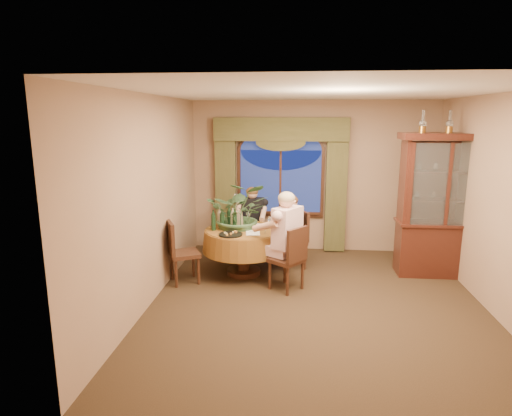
# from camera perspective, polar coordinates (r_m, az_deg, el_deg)

# --- Properties ---
(floor) EXTENTS (5.00, 5.00, 0.00)m
(floor) POSITION_cam_1_polar(r_m,az_deg,el_deg) (6.05, 8.00, -12.48)
(floor) COLOR black
(floor) RESTS_ON ground
(wall_back) EXTENTS (4.50, 0.00, 4.50)m
(wall_back) POSITION_cam_1_polar(r_m,az_deg,el_deg) (8.08, 7.57, 4.12)
(wall_back) COLOR #8F6B51
(wall_back) RESTS_ON ground
(wall_right) EXTENTS (0.00, 5.00, 5.00)m
(wall_right) POSITION_cam_1_polar(r_m,az_deg,el_deg) (6.16, 29.79, 0.15)
(wall_right) COLOR #8F6B51
(wall_right) RESTS_ON ground
(ceiling) EXTENTS (5.00, 5.00, 0.00)m
(ceiling) POSITION_cam_1_polar(r_m,az_deg,el_deg) (5.52, 8.87, 15.02)
(ceiling) COLOR white
(ceiling) RESTS_ON wall_back
(window) EXTENTS (1.62, 0.10, 1.32)m
(window) POSITION_cam_1_polar(r_m,az_deg,el_deg) (8.03, 3.28, 3.44)
(window) COLOR navy
(window) RESTS_ON wall_back
(arched_transom) EXTENTS (1.60, 0.06, 0.44)m
(arched_transom) POSITION_cam_1_polar(r_m,az_deg,el_deg) (7.95, 3.34, 9.00)
(arched_transom) COLOR navy
(arched_transom) RESTS_ON wall_back
(drapery_left) EXTENTS (0.38, 0.14, 2.32)m
(drapery_left) POSITION_cam_1_polar(r_m,az_deg,el_deg) (8.10, -4.05, 2.65)
(drapery_left) COLOR #413F1D
(drapery_left) RESTS_ON floor
(drapery_right) EXTENTS (0.38, 0.14, 2.32)m
(drapery_right) POSITION_cam_1_polar(r_m,az_deg,el_deg) (8.03, 10.62, 2.38)
(drapery_right) COLOR #413F1D
(drapery_right) RESTS_ON floor
(swag_valance) EXTENTS (2.45, 0.16, 0.42)m
(swag_valance) POSITION_cam_1_polar(r_m,az_deg,el_deg) (7.86, 3.34, 10.43)
(swag_valance) COLOR #413F1D
(swag_valance) RESTS_ON wall_back
(dining_table) EXTENTS (1.63, 1.63, 0.75)m
(dining_table) POSITION_cam_1_polar(r_m,az_deg,el_deg) (6.92, -1.66, -5.85)
(dining_table) COLOR #933813
(dining_table) RESTS_ON floor
(china_cabinet) EXTENTS (1.40, 0.55, 2.26)m
(china_cabinet) POSITION_cam_1_polar(r_m,az_deg,el_deg) (7.32, 23.54, 0.25)
(china_cabinet) COLOR black
(china_cabinet) RESTS_ON floor
(oil_lamp_left) EXTENTS (0.11, 0.11, 0.34)m
(oil_lamp_left) POSITION_cam_1_polar(r_m,az_deg,el_deg) (7.07, 21.36, 10.69)
(oil_lamp_left) COLOR #A5722D
(oil_lamp_left) RESTS_ON china_cabinet
(oil_lamp_center) EXTENTS (0.11, 0.11, 0.34)m
(oil_lamp_center) POSITION_cam_1_polar(r_m,az_deg,el_deg) (7.19, 24.43, 10.45)
(oil_lamp_center) COLOR #A5722D
(oil_lamp_center) RESTS_ON china_cabinet
(oil_lamp_right) EXTENTS (0.11, 0.11, 0.34)m
(oil_lamp_right) POSITION_cam_1_polar(r_m,az_deg,el_deg) (7.32, 27.38, 10.20)
(oil_lamp_right) COLOR #A5722D
(oil_lamp_right) RESTS_ON china_cabinet
(chair_right) EXTENTS (0.59, 0.59, 0.96)m
(chair_right) POSITION_cam_1_polar(r_m,az_deg,el_deg) (6.30, 4.06, -6.68)
(chair_right) COLOR black
(chair_right) RESTS_ON floor
(chair_back_right) EXTENTS (0.56, 0.56, 0.96)m
(chair_back_right) POSITION_cam_1_polar(r_m,az_deg,el_deg) (7.20, 4.75, -4.28)
(chair_back_right) COLOR black
(chair_back_right) RESTS_ON floor
(chair_back) EXTENTS (0.43, 0.43, 0.96)m
(chair_back) POSITION_cam_1_polar(r_m,az_deg,el_deg) (7.77, -1.01, -3.01)
(chair_back) COLOR black
(chair_back) RESTS_ON floor
(chair_front_left) EXTENTS (0.56, 0.56, 0.96)m
(chair_front_left) POSITION_cam_1_polar(r_m,az_deg,el_deg) (6.65, -9.51, -5.82)
(chair_front_left) COLOR black
(chair_front_left) RESTS_ON floor
(person_pink) EXTENTS (0.68, 0.70, 1.45)m
(person_pink) POSITION_cam_1_polar(r_m,az_deg,el_deg) (6.32, 4.17, -4.29)
(person_pink) COLOR beige
(person_pink) RESTS_ON floor
(person_back) EXTENTS (0.48, 0.45, 1.29)m
(person_back) POSITION_cam_1_polar(r_m,az_deg,el_deg) (7.70, -0.49, -1.88)
(person_back) COLOR black
(person_back) RESTS_ON floor
(person_scarf) EXTENTS (0.55, 0.57, 1.26)m
(person_scarf) POSITION_cam_1_polar(r_m,az_deg,el_deg) (7.10, 4.82, -3.28)
(person_scarf) COLOR black
(person_scarf) RESTS_ON floor
(stoneware_vase) EXTENTS (0.14, 0.14, 0.26)m
(stoneware_vase) POSITION_cam_1_polar(r_m,az_deg,el_deg) (6.93, -2.27, -1.48)
(stoneware_vase) COLOR tan
(stoneware_vase) RESTS_ON dining_table
(centerpiece_plant) EXTENTS (1.00, 1.12, 0.87)m
(centerpiece_plant) POSITION_cam_1_polar(r_m,az_deg,el_deg) (6.81, -2.18, 2.62)
(centerpiece_plant) COLOR #3B5D38
(centerpiece_plant) RESTS_ON dining_table
(olive_bowl) EXTENTS (0.15, 0.15, 0.05)m
(olive_bowl) POSITION_cam_1_polar(r_m,az_deg,el_deg) (6.78, -1.34, -2.71)
(olive_bowl) COLOR #555C33
(olive_bowl) RESTS_ON dining_table
(cheese_platter) EXTENTS (0.36, 0.36, 0.02)m
(cheese_platter) POSITION_cam_1_polar(r_m,az_deg,el_deg) (6.47, -3.41, -3.55)
(cheese_platter) COLOR black
(cheese_platter) RESTS_ON dining_table
(wine_bottle_0) EXTENTS (0.07, 0.07, 0.33)m
(wine_bottle_0) POSITION_cam_1_polar(r_m,az_deg,el_deg) (6.83, -3.12, -1.39)
(wine_bottle_0) COLOR tan
(wine_bottle_0) RESTS_ON dining_table
(wine_bottle_1) EXTENTS (0.07, 0.07, 0.33)m
(wine_bottle_1) POSITION_cam_1_polar(r_m,az_deg,el_deg) (6.79, -4.56, -1.50)
(wine_bottle_1) COLOR black
(wine_bottle_1) RESTS_ON dining_table
(wine_bottle_2) EXTENTS (0.07, 0.07, 0.33)m
(wine_bottle_2) POSITION_cam_1_polar(r_m,az_deg,el_deg) (6.92, -4.88, -1.24)
(wine_bottle_2) COLOR tan
(wine_bottle_2) RESTS_ON dining_table
(wine_bottle_3) EXTENTS (0.07, 0.07, 0.33)m
(wine_bottle_3) POSITION_cam_1_polar(r_m,az_deg,el_deg) (6.74, -5.71, -1.62)
(wine_bottle_3) COLOR black
(wine_bottle_3) RESTS_ON dining_table
(wine_bottle_4) EXTENTS (0.07, 0.07, 0.33)m
(wine_bottle_4) POSITION_cam_1_polar(r_m,az_deg,el_deg) (7.01, -3.60, -1.06)
(wine_bottle_4) COLOR black
(wine_bottle_4) RESTS_ON dining_table
(wine_bottle_5) EXTENTS (0.07, 0.07, 0.33)m
(wine_bottle_5) POSITION_cam_1_polar(r_m,az_deg,el_deg) (6.77, -2.85, -1.51)
(wine_bottle_5) COLOR black
(wine_bottle_5) RESTS_ON dining_table
(tasting_paper_0) EXTENTS (0.24, 0.32, 0.00)m
(tasting_paper_0) POSITION_cam_1_polar(r_m,az_deg,el_deg) (6.59, -0.42, -3.32)
(tasting_paper_0) COLOR white
(tasting_paper_0) RESTS_ON dining_table
(tasting_paper_1) EXTENTS (0.27, 0.34, 0.00)m
(tasting_paper_1) POSITION_cam_1_polar(r_m,az_deg,el_deg) (6.99, 0.61, -2.43)
(tasting_paper_1) COLOR white
(tasting_paper_1) RESTS_ON dining_table
(wine_glass_person_pink) EXTENTS (0.07, 0.07, 0.18)m
(wine_glass_person_pink) POSITION_cam_1_polar(r_m,az_deg,el_deg) (6.52, 1.22, -2.70)
(wine_glass_person_pink) COLOR silver
(wine_glass_person_pink) RESTS_ON dining_table
(wine_glass_person_back) EXTENTS (0.07, 0.07, 0.18)m
(wine_glass_person_back) POSITION_cam_1_polar(r_m,az_deg,el_deg) (7.21, -1.08, -1.27)
(wine_glass_person_back) COLOR silver
(wine_glass_person_back) RESTS_ON dining_table
(wine_glass_person_scarf) EXTENTS (0.07, 0.07, 0.18)m
(wine_glass_person_scarf) POSITION_cam_1_polar(r_m,az_deg,el_deg) (6.91, 1.80, -1.86)
(wine_glass_person_scarf) COLOR silver
(wine_glass_person_scarf) RESTS_ON dining_table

